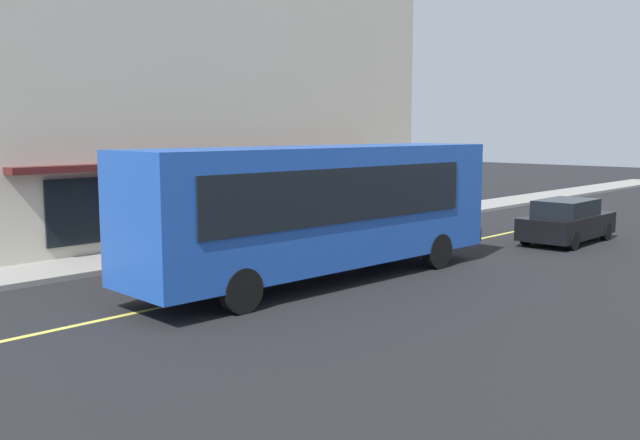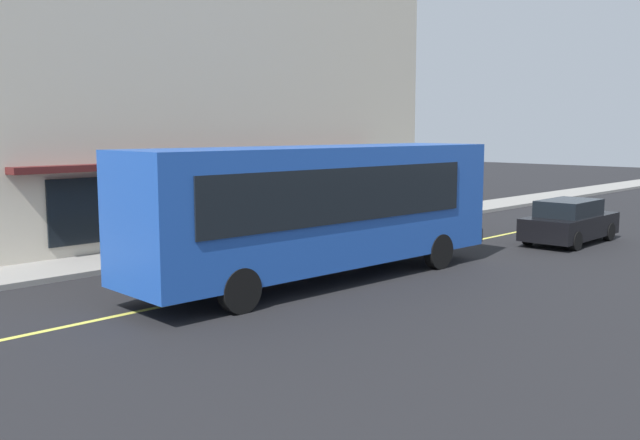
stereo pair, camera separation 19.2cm
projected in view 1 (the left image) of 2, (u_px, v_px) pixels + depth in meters
The scene contains 10 objects.
ground at pixel (361, 264), 20.54m from camera, with size 120.00×120.00×0.00m, color black.
sidewalk at pixel (243, 242), 24.16m from camera, with size 80.00×2.40×0.15m, color gray.
lane_centre_stripe at pixel (361, 264), 20.54m from camera, with size 36.00×0.16×0.01m, color #D8D14C.
storefront_building at pixel (140, 56), 27.85m from camera, with size 22.14×11.06×13.68m.
bus at pixel (322, 205), 18.11m from camera, with size 11.22×2.94×3.50m.
traffic_light at pixel (194, 175), 21.85m from camera, with size 0.30×0.52×3.20m.
car_black at pixel (567, 222), 24.43m from camera, with size 4.33×1.92×1.52m.
pedestrian_at_corner at pixel (260, 212), 24.16m from camera, with size 0.34×0.34×1.60m.
pedestrian_by_curb at pixel (428, 190), 31.23m from camera, with size 0.34×0.34×1.79m.
pedestrian_mid_block at pixel (348, 197), 28.97m from camera, with size 0.34×0.34×1.68m.
Camera 1 is at (-15.47, -13.05, 3.93)m, focal length 39.37 mm.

